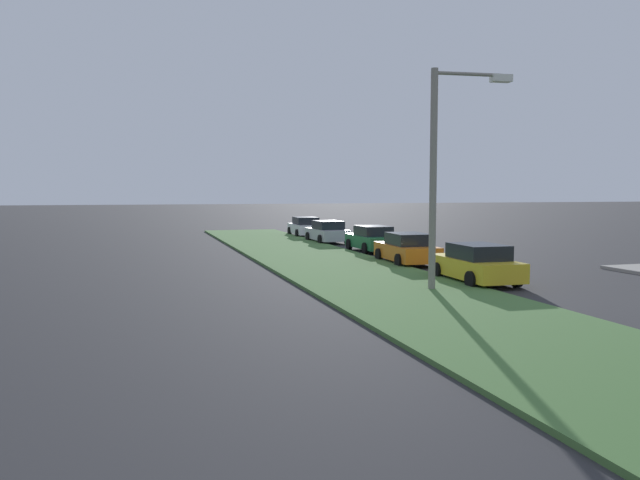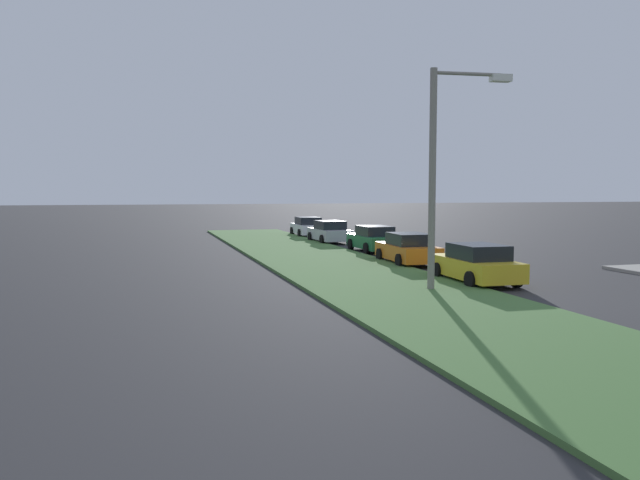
{
  "view_description": "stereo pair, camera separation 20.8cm",
  "coord_description": "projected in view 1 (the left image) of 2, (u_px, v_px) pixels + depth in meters",
  "views": [
    {
      "loc": [
        -12.55,
        16.8,
        3.44
      ],
      "look_at": [
        11.2,
        9.72,
        1.47
      ],
      "focal_mm": 34.75,
      "sensor_mm": 36.0,
      "label": 1
    },
    {
      "loc": [
        -12.61,
        16.6,
        3.44
      ],
      "look_at": [
        11.2,
        9.72,
        1.47
      ],
      "focal_mm": 34.75,
      "sensor_mm": 36.0,
      "label": 2
    }
  ],
  "objects": [
    {
      "name": "parked_car_green",
      "position": [
        372.0,
        239.0,
        35.05
      ],
      "size": [
        4.31,
        2.04,
        1.47
      ],
      "rotation": [
        0.0,
        0.0,
        -0.01
      ],
      "color": "#1E6B38",
      "rests_on": "ground"
    },
    {
      "name": "parked_car_silver",
      "position": [
        327.0,
        232.0,
        41.02
      ],
      "size": [
        4.34,
        2.1,
        1.47
      ],
      "rotation": [
        0.0,
        0.0,
        0.02
      ],
      "color": "#B2B5BA",
      "rests_on": "ground"
    },
    {
      "name": "parked_car_yellow",
      "position": [
        476.0,
        264.0,
        23.11
      ],
      "size": [
        4.35,
        2.12,
        1.47
      ],
      "rotation": [
        0.0,
        0.0,
        -0.03
      ],
      "color": "gold",
      "rests_on": "ground"
    },
    {
      "name": "parked_car_orange",
      "position": [
        407.0,
        249.0,
        29.06
      ],
      "size": [
        4.39,
        2.19,
        1.47
      ],
      "rotation": [
        0.0,
        0.0,
        -0.05
      ],
      "color": "orange",
      "rests_on": "ground"
    },
    {
      "name": "grass_median",
      "position": [
        364.0,
        277.0,
        24.24
      ],
      "size": [
        60.0,
        6.0,
        0.12
      ],
      "primitive_type": "cube",
      "color": "#477238",
      "rests_on": "ground"
    },
    {
      "name": "streetlight",
      "position": [
        443.0,
        163.0,
        20.82
      ],
      "size": [
        0.54,
        2.88,
        7.5
      ],
      "color": "gray",
      "rests_on": "ground"
    },
    {
      "name": "parked_car_white",
      "position": [
        305.0,
        227.0,
        46.91
      ],
      "size": [
        4.35,
        2.11,
        1.47
      ],
      "rotation": [
        0.0,
        0.0,
        -0.03
      ],
      "color": "silver",
      "rests_on": "ground"
    }
  ]
}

